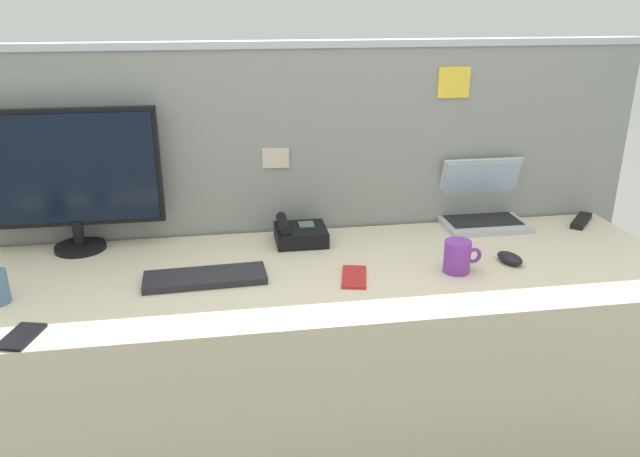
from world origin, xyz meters
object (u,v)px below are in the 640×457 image
(computer_mouse_right_hand, at_px, (510,258))
(tv_remote, at_px, (581,221))
(cell_phone_red_case, at_px, (354,277))
(cell_phone_black_slab, at_px, (21,336))
(keyboard_main, at_px, (205,278))
(desk_phone, at_px, (299,233))
(coffee_mug, at_px, (458,257))
(laptop, at_px, (481,206))
(desktop_monitor, at_px, (70,173))

(computer_mouse_right_hand, distance_m, tv_remote, 0.53)
(cell_phone_red_case, height_order, tv_remote, tv_remote)
(computer_mouse_right_hand, distance_m, cell_phone_black_slab, 1.44)
(keyboard_main, bearing_deg, desk_phone, 37.32)
(cell_phone_red_case, distance_m, coffee_mug, 0.33)
(laptop, height_order, keyboard_main, laptop)
(keyboard_main, height_order, cell_phone_black_slab, keyboard_main)
(desktop_monitor, distance_m, desk_phone, 0.78)
(cell_phone_black_slab, distance_m, tv_remote, 1.94)
(cell_phone_red_case, distance_m, tv_remote, 1.01)
(laptop, bearing_deg, keyboard_main, -160.78)
(laptop, height_order, desk_phone, laptop)
(desk_phone, bearing_deg, keyboard_main, -140.13)
(cell_phone_black_slab, height_order, tv_remote, tv_remote)
(desktop_monitor, distance_m, laptop, 1.46)
(desk_phone, height_order, cell_phone_black_slab, desk_phone)
(cell_phone_red_case, bearing_deg, coffee_mug, 12.70)
(desk_phone, xyz_separation_m, cell_phone_red_case, (0.13, -0.32, -0.03))
(cell_phone_black_slab, bearing_deg, desktop_monitor, 102.31)
(cell_phone_red_case, bearing_deg, tv_remote, 32.71)
(laptop, distance_m, tv_remote, 0.39)
(computer_mouse_right_hand, relative_size, tv_remote, 0.59)
(desktop_monitor, height_order, cell_phone_black_slab, desktop_monitor)
(computer_mouse_right_hand, bearing_deg, desktop_monitor, 150.26)
(laptop, relative_size, desk_phone, 1.75)
(desktop_monitor, xyz_separation_m, coffee_mug, (1.20, -0.38, -0.21))
(laptop, xyz_separation_m, keyboard_main, (-1.02, -0.36, -0.05))
(tv_remote, bearing_deg, coffee_mug, -108.71)
(desktop_monitor, relative_size, laptop, 1.89)
(keyboard_main, bearing_deg, cell_phone_red_case, -9.30)
(laptop, bearing_deg, tv_remote, -10.08)
(keyboard_main, xyz_separation_m, tv_remote, (1.40, 0.29, -0.00))
(coffee_mug, bearing_deg, desktop_monitor, 162.29)
(coffee_mug, bearing_deg, cell_phone_red_case, 179.73)
(computer_mouse_right_hand, bearing_deg, laptop, 66.08)
(laptop, bearing_deg, desktop_monitor, -178.89)
(coffee_mug, bearing_deg, desk_phone, 144.79)
(desktop_monitor, xyz_separation_m, cell_phone_black_slab, (-0.03, -0.59, -0.26))
(keyboard_main, distance_m, tv_remote, 1.43)
(desktop_monitor, relative_size, cell_phone_black_slab, 4.54)
(desktop_monitor, xyz_separation_m, laptop, (1.44, 0.03, -0.20))
(computer_mouse_right_hand, height_order, cell_phone_black_slab, computer_mouse_right_hand)
(desktop_monitor, height_order, cell_phone_red_case, desktop_monitor)
(keyboard_main, distance_m, cell_phone_red_case, 0.45)
(cell_phone_red_case, xyz_separation_m, tv_remote, (0.95, 0.34, 0.01))
(tv_remote, bearing_deg, computer_mouse_right_hand, -102.21)
(tv_remote, xyz_separation_m, coffee_mug, (-0.62, -0.34, 0.04))
(cell_phone_red_case, relative_size, tv_remote, 0.91)
(keyboard_main, bearing_deg, desktop_monitor, 139.61)
(computer_mouse_right_hand, relative_size, cell_phone_red_case, 0.64)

